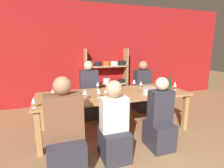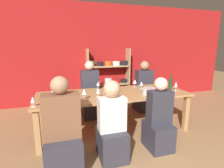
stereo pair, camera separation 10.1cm
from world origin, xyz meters
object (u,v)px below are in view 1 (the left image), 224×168
(shelf_unit, at_px, (107,81))
(person_far_a, at_px, (142,92))
(mixing_bowl, at_px, (149,91))
(person_near_c, at_px, (66,138))
(wine_glass_white_b, at_px, (134,82))
(cell_phone, at_px, (159,92))
(wine_glass_red_c, at_px, (112,83))
(wine_bottle_green, at_px, (170,83))
(person_far_b, at_px, (89,97))
(wine_glass_red_b, at_px, (85,92))
(wine_glass_white_a, at_px, (175,84))
(dining_table, at_px, (114,97))
(wine_glass_white_c, at_px, (141,83))
(wine_glass_red_f, at_px, (99,91))
(wine_glass_empty_a, at_px, (98,84))
(person_near_b, at_px, (160,122))
(wine_glass_red_e, at_px, (106,90))
(wine_glass_red_a, at_px, (34,101))
(wine_glass_red_d, at_px, (53,91))
(person_near_a, at_px, (114,130))

(shelf_unit, distance_m, person_far_a, 1.10)
(mixing_bowl, relative_size, person_near_c, 0.21)
(wine_glass_white_b, bearing_deg, cell_phone, -68.19)
(wine_glass_red_c, height_order, cell_phone, wine_glass_red_c)
(wine_bottle_green, height_order, person_far_b, person_far_b)
(wine_glass_red_b, xyz_separation_m, person_far_b, (0.27, 1.03, -0.39))
(wine_glass_white_a, distance_m, person_far_b, 1.82)
(mixing_bowl, relative_size, cell_phone, 1.59)
(dining_table, relative_size, wine_glass_white_c, 19.69)
(wine_glass_red_f, distance_m, person_near_c, 0.96)
(mixing_bowl, distance_m, wine_glass_red_f, 0.92)
(wine_glass_white_a, height_order, person_far_a, person_far_a)
(wine_glass_empty_a, bearing_deg, mixing_bowl, -36.52)
(person_near_b, relative_size, person_far_b, 0.89)
(wine_glass_white_a, distance_m, wine_glass_red_b, 1.78)
(wine_glass_red_b, distance_m, person_far_a, 1.98)
(wine_bottle_green, bearing_deg, wine_glass_white_b, 146.03)
(wine_glass_white_b, xyz_separation_m, wine_glass_red_e, (-0.78, -0.52, -0.00))
(shelf_unit, bearing_deg, wine_glass_white_a, -66.49)
(mixing_bowl, height_order, person_near_c, person_near_c)
(shelf_unit, xyz_separation_m, person_near_c, (-1.33, -2.55, -0.16))
(wine_glass_red_a, distance_m, wine_glass_white_b, 2.04)
(wine_glass_white_c, relative_size, person_near_c, 0.11)
(wine_glass_red_f, distance_m, person_far_b, 1.05)
(shelf_unit, height_order, cell_phone, shelf_unit)
(wine_glass_red_a, relative_size, wine_glass_white_b, 0.97)
(wine_glass_red_a, height_order, person_near_c, person_near_c)
(wine_glass_red_d, height_order, person_near_b, person_near_b)
(wine_glass_red_e, bearing_deg, wine_bottle_green, 4.92)
(person_far_b, bearing_deg, person_near_b, 116.59)
(wine_glass_red_e, distance_m, person_near_a, 0.78)
(wine_glass_white_c, distance_m, cell_phone, 0.46)
(mixing_bowl, distance_m, person_near_b, 0.65)
(wine_bottle_green, relative_size, wine_glass_empty_a, 1.86)
(wine_glass_red_a, distance_m, wine_glass_red_e, 1.14)
(wine_glass_red_b, height_order, wine_glass_red_e, wine_glass_red_b)
(shelf_unit, distance_m, wine_glass_red_f, 2.06)
(wine_glass_red_b, bearing_deg, person_far_a, 33.82)
(wine_glass_white_c, bearing_deg, wine_glass_white_b, 114.02)
(wine_glass_red_d, xyz_separation_m, wine_glass_red_f, (0.72, -0.31, 0.02))
(wine_bottle_green, distance_m, wine_glass_red_f, 1.53)
(shelf_unit, distance_m, wine_glass_red_b, 2.20)
(wine_glass_red_a, relative_size, wine_glass_red_f, 0.92)
(wine_glass_red_d, xyz_separation_m, person_near_c, (0.12, -0.95, -0.38))
(wine_glass_white_a, relative_size, wine_glass_red_a, 1.14)
(wine_bottle_green, height_order, person_near_a, person_near_a)
(wine_bottle_green, bearing_deg, mixing_bowl, -159.71)
(person_near_c, bearing_deg, person_far_b, 68.75)
(wine_glass_white_b, height_order, person_near_a, person_near_a)
(shelf_unit, distance_m, wine_glass_white_b, 1.37)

